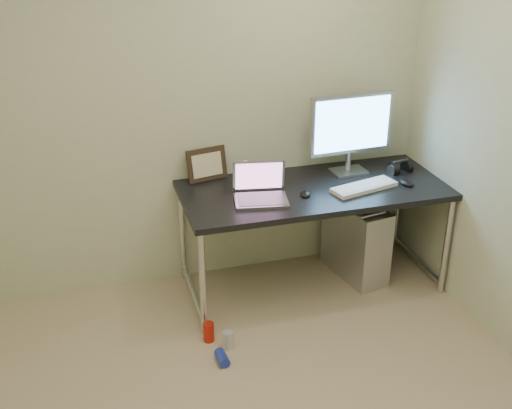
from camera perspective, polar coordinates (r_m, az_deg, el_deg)
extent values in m
cube|color=beige|center=(4.21, -7.80, 8.44)|extent=(3.50, 0.02, 2.50)
cube|color=black|center=(4.25, 5.16, 1.28)|extent=(1.75, 0.77, 0.04)
cylinder|color=silver|center=(3.93, -4.77, -7.09)|extent=(0.04, 0.04, 0.71)
cylinder|color=silver|center=(4.51, -6.57, -2.58)|extent=(0.04, 0.04, 0.71)
cylinder|color=silver|center=(4.50, 16.56, -3.63)|extent=(0.04, 0.04, 0.71)
cylinder|color=silver|center=(5.02, 12.52, -0.05)|extent=(0.04, 0.04, 0.71)
cylinder|color=silver|center=(4.36, -5.58, -7.81)|extent=(0.04, 0.69, 0.04)
cylinder|color=silver|center=(4.88, 14.08, -4.62)|extent=(0.04, 0.69, 0.04)
cube|color=silver|center=(4.62, 8.85, -3.08)|extent=(0.33, 0.57, 0.56)
cylinder|color=#9D9EA4|center=(4.31, 10.33, -0.90)|extent=(0.20, 0.06, 0.03)
cylinder|color=#9D9EA4|center=(4.67, 7.97, 1.42)|extent=(0.20, 0.06, 0.03)
cylinder|color=black|center=(4.78, 7.02, -0.37)|extent=(0.01, 0.16, 0.69)
cylinder|color=black|center=(4.80, 8.09, -0.55)|extent=(0.02, 0.11, 0.71)
cylinder|color=red|center=(4.02, -4.23, -11.24)|extent=(0.09, 0.09, 0.13)
cylinder|color=silver|center=(3.96, -2.52, -11.93)|extent=(0.09, 0.09, 0.12)
cylinder|color=#2336B7|center=(3.87, -3.04, -13.46)|extent=(0.07, 0.12, 0.07)
cube|color=#9D9EA4|center=(4.02, 0.45, 0.36)|extent=(0.37, 0.29, 0.02)
cube|color=slate|center=(4.01, 0.45, 0.49)|extent=(0.32, 0.24, 0.00)
cube|color=gray|center=(4.09, 0.25, 2.58)|extent=(0.33, 0.10, 0.21)
cube|color=#804F74|center=(4.08, 0.28, 2.54)|extent=(0.30, 0.09, 0.18)
cube|color=#9D9EA4|center=(4.50, 8.24, 2.93)|extent=(0.25, 0.19, 0.02)
cylinder|color=#9D9EA4|center=(4.49, 8.19, 3.90)|extent=(0.04, 0.04, 0.13)
cube|color=#9D9EA4|center=(4.40, 8.46, 7.13)|extent=(0.60, 0.07, 0.41)
cube|color=#64B1F7|center=(4.37, 8.59, 7.03)|extent=(0.54, 0.03, 0.36)
cube|color=white|center=(4.26, 9.59, 1.54)|extent=(0.47, 0.25, 0.03)
ellipsoid|color=black|center=(4.38, 13.23, 1.97)|extent=(0.10, 0.13, 0.04)
ellipsoid|color=black|center=(4.12, 4.42, 1.04)|extent=(0.09, 0.12, 0.04)
cylinder|color=black|center=(4.55, 12.04, 3.11)|extent=(0.06, 0.11, 0.10)
cylinder|color=black|center=(4.60, 13.35, 3.24)|extent=(0.06, 0.11, 0.10)
cube|color=black|center=(4.56, 12.76, 3.80)|extent=(0.13, 0.04, 0.01)
cube|color=black|center=(4.32, -4.40, 3.59)|extent=(0.29, 0.13, 0.22)
cylinder|color=silver|center=(4.35, -0.87, 2.92)|extent=(0.01, 0.01, 0.10)
cylinder|color=white|center=(4.32, -0.87, 3.65)|extent=(0.05, 0.04, 0.04)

